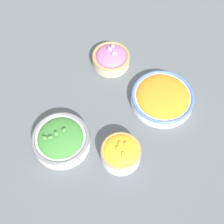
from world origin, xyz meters
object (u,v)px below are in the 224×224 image
Objects in this scene: bowl_carrots at (163,97)px; bowl_red_onion at (111,58)px; bowl_broccoli at (61,139)px; bowl_squash at (121,152)px.

bowl_carrots is 1.55× the size of bowl_red_onion.
bowl_broccoli reaches higher than bowl_carrots.
bowl_squash is (0.25, 0.02, 0.01)m from bowl_carrots.
bowl_broccoli is 1.46× the size of bowl_squash.
bowl_broccoli is at bearing -63.36° from bowl_squash.
bowl_broccoli is 0.36m from bowl_red_onion.
bowl_squash is at bearing 45.49° from bowl_red_onion.
bowl_squash is 0.37m from bowl_red_onion.
bowl_squash reaches higher than bowl_broccoli.
bowl_red_onion is (-0.01, -0.24, 0.00)m from bowl_carrots.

